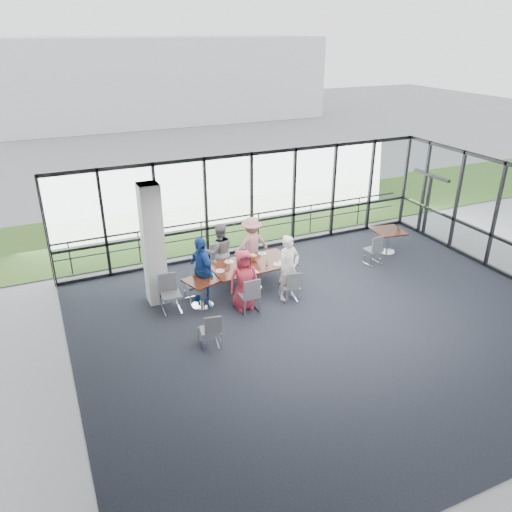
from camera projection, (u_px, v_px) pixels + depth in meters
name	position (u px, v px, depth m)	size (l,w,h in m)	color
floor	(335.00, 326.00, 12.09)	(12.00, 10.00, 0.02)	#1F222D
ceiling	(345.00, 200.00, 10.76)	(12.00, 10.00, 0.04)	white
wall_left	(64.00, 325.00, 9.17)	(0.10, 10.00, 3.20)	silver
curtain_wall_back	(252.00, 203.00, 15.56)	(12.00, 0.10, 3.20)	white
exit_door	(427.00, 206.00, 17.01)	(0.12, 1.60, 2.10)	black
structural_column	(153.00, 245.00, 12.56)	(0.50, 0.50, 3.20)	white
apron	(202.00, 205.00, 20.38)	(80.00, 70.00, 0.02)	slate
grass_strip	(219.00, 220.00, 18.71)	(80.00, 5.00, 0.01)	#365C20
hangar_main	(158.00, 78.00, 38.84)	(24.00, 10.00, 6.00)	silver
guard_rail	(244.00, 229.00, 16.52)	(0.06, 0.06, 12.00)	#2D2D33
main_table	(251.00, 267.00, 13.59)	(2.29, 1.34, 0.75)	#3B100E
side_table_left	(202.00, 285.00, 12.72)	(0.95, 0.95, 0.75)	#3B100E
side_table_right	(388.00, 234.00, 15.81)	(1.04, 1.04, 0.75)	#3B100E
diner_near_left	(244.00, 280.00, 12.55)	(0.78, 0.51, 1.61)	#CB3146
diner_near_right	(289.00, 268.00, 12.98)	(0.65, 0.47, 1.78)	white
diner_far_left	(220.00, 252.00, 14.01)	(0.82, 0.51, 1.69)	slate
diner_far_right	(252.00, 244.00, 14.54)	(1.07, 0.55, 1.66)	tan
diner_end	(201.00, 270.00, 12.87)	(1.05, 0.57, 1.80)	#204BA4
chair_main_nl	(249.00, 295.00, 12.50)	(0.47, 0.47, 0.97)	slate
chair_main_nr	(290.00, 286.00, 13.08)	(0.41, 0.41, 0.83)	slate
chair_main_fl	(220.00, 262.00, 14.34)	(0.45, 0.45, 0.92)	slate
chair_main_fr	(254.00, 254.00, 14.84)	(0.44, 0.44, 0.91)	slate
chair_main_end	(195.00, 284.00, 13.02)	(0.47, 0.47, 0.97)	slate
chair_spare_la	(209.00, 330.00, 11.18)	(0.40, 0.40, 0.82)	slate
chair_spare_lb	(171.00, 295.00, 12.50)	(0.47, 0.47, 0.97)	slate
chair_spare_r	(373.00, 250.00, 15.10)	(0.45, 0.45, 0.93)	slate
plate_nl	(238.00, 274.00, 12.96)	(0.28, 0.28, 0.01)	white
plate_nr	(278.00, 264.00, 13.49)	(0.26, 0.26, 0.01)	white
plate_fl	(229.00, 262.00, 13.64)	(0.25, 0.25, 0.01)	white
plate_fr	(262.00, 254.00, 14.13)	(0.24, 0.24, 0.01)	white
plate_end	(220.00, 271.00, 13.12)	(0.24, 0.24, 0.01)	white
tumbler_a	(244.00, 267.00, 13.18)	(0.07, 0.07, 0.15)	white
tumbler_b	(267.00, 263.00, 13.43)	(0.07, 0.07, 0.14)	white
tumbler_c	(247.00, 258.00, 13.72)	(0.07, 0.07, 0.15)	white
tumbler_d	(226.00, 269.00, 13.10)	(0.06, 0.06, 0.13)	white
menu_a	(252.00, 272.00, 13.06)	(0.30, 0.21, 0.00)	silver
menu_b	(285.00, 261.00, 13.69)	(0.29, 0.20, 0.00)	silver
menu_c	(251.00, 256.00, 14.01)	(0.32, 0.22, 0.00)	silver
condiment_caddy	(254.00, 262.00, 13.61)	(0.10, 0.07, 0.04)	black
ketchup_bottle	(254.00, 260.00, 13.56)	(0.06, 0.06, 0.18)	#A62811
green_bottle	(252.00, 259.00, 13.59)	(0.05, 0.05, 0.20)	#297535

